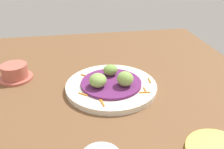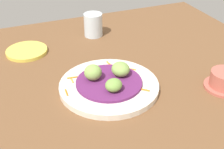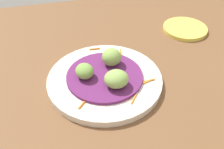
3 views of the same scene
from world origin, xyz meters
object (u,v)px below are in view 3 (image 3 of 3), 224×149
at_px(main_plate, 104,80).
at_px(guac_scoop_right, 116,79).
at_px(guac_scoop_left, 112,57).
at_px(side_plate_small, 185,29).
at_px(guac_scoop_center, 85,71).

height_order(main_plate, guac_scoop_right, guac_scoop_right).
xyz_separation_m(guac_scoop_left, side_plate_small, (-0.28, -0.14, -0.04)).
bearing_deg(guac_scoop_right, side_plate_small, -142.18).
xyz_separation_m(guac_scoop_right, side_plate_small, (-0.29, -0.22, -0.04)).
height_order(guac_scoop_left, guac_scoop_right, guac_scoop_left).
height_order(guac_scoop_left, side_plate_small, guac_scoop_left).
distance_m(guac_scoop_right, side_plate_small, 0.37).
relative_size(guac_scoop_left, guac_scoop_right, 0.88).
height_order(guac_scoop_center, guac_scoop_right, guac_scoop_right).
bearing_deg(guac_scoop_center, main_plate, 173.51).
height_order(main_plate, guac_scoop_center, guac_scoop_center).
height_order(main_plate, side_plate_small, main_plate).
height_order(guac_scoop_right, side_plate_small, guac_scoop_right).
bearing_deg(main_plate, guac_scoop_left, -126.49).
bearing_deg(side_plate_small, guac_scoop_center, 26.50).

